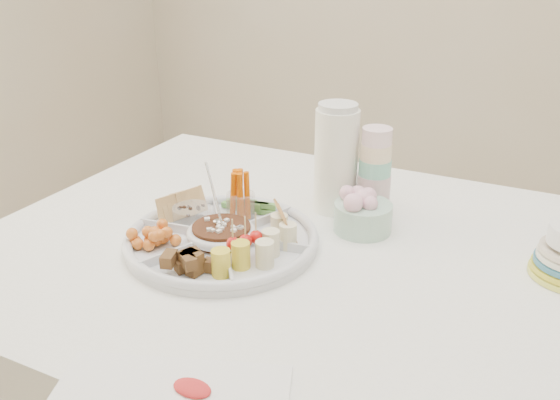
% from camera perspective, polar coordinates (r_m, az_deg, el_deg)
% --- Properties ---
extents(party_tray, '(0.43, 0.43, 0.04)m').
position_cam_1_polar(party_tray, '(1.19, -5.63, -3.50)').
color(party_tray, silver).
rests_on(party_tray, dining_table).
extents(bean_dip, '(0.13, 0.13, 0.04)m').
position_cam_1_polar(bean_dip, '(1.18, -5.64, -3.17)').
color(bean_dip, '#402715').
rests_on(bean_dip, party_tray).
extents(tortillas, '(0.10, 0.10, 0.06)m').
position_cam_1_polar(tortillas, '(1.19, 0.55, -2.05)').
color(tortillas, olive).
rests_on(tortillas, party_tray).
extents(carrot_cucumber, '(0.13, 0.13, 0.11)m').
position_cam_1_polar(carrot_cucumber, '(1.28, -3.30, 0.69)').
color(carrot_cucumber, '#E25C00').
rests_on(carrot_cucumber, party_tray).
extents(pita_raisins, '(0.13, 0.13, 0.06)m').
position_cam_1_polar(pita_raisins, '(1.28, -9.07, -0.58)').
color(pita_raisins, tan).
rests_on(pita_raisins, party_tray).
extents(cherries, '(0.12, 0.12, 0.04)m').
position_cam_1_polar(cherries, '(1.18, -11.96, -3.40)').
color(cherries, orange).
rests_on(cherries, party_tray).
extents(granola_chunks, '(0.11, 0.11, 0.04)m').
position_cam_1_polar(granola_chunks, '(1.08, -8.51, -5.84)').
color(granola_chunks, brown).
rests_on(granola_chunks, party_tray).
extents(banana_tomato, '(0.13, 0.13, 0.09)m').
position_cam_1_polar(banana_tomato, '(1.08, -1.65, -4.20)').
color(banana_tomato, '#E7DB70').
rests_on(banana_tomato, party_tray).
extents(cup_stack, '(0.09, 0.09, 0.20)m').
position_cam_1_polar(cup_stack, '(1.30, 9.09, 2.64)').
color(cup_stack, beige).
rests_on(cup_stack, dining_table).
extents(thermos, '(0.11, 0.11, 0.25)m').
position_cam_1_polar(thermos, '(1.31, 5.43, 4.14)').
color(thermos, white).
rests_on(thermos, dining_table).
extents(flower_bowl, '(0.13, 0.13, 0.09)m').
position_cam_1_polar(flower_bowl, '(1.25, 8.01, -1.02)').
color(flower_bowl, '#90D3B2').
rests_on(flower_bowl, dining_table).
extents(placemat, '(0.34, 0.21, 0.01)m').
position_cam_1_polar(placemat, '(0.87, -10.14, -17.10)').
color(placemat, white).
rests_on(placemat, dining_table).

